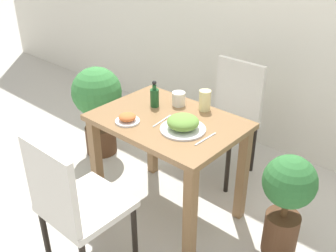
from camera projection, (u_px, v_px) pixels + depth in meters
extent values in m
plane|color=#B7B2A8|center=(168.00, 209.00, 2.78)|extent=(16.00, 16.00, 0.00)
cube|color=olive|center=(168.00, 121.00, 2.44)|extent=(0.91, 0.65, 0.04)
cube|color=olive|center=(97.00, 164.00, 2.67)|extent=(0.06, 0.06, 0.69)
cube|color=olive|center=(190.00, 218.00, 2.20)|extent=(0.06, 0.06, 0.69)
cube|color=olive|center=(152.00, 134.00, 3.03)|extent=(0.06, 0.06, 0.69)
cube|color=olive|center=(242.00, 175.00, 2.56)|extent=(0.06, 0.06, 0.69)
cube|color=silver|center=(87.00, 206.00, 2.16)|extent=(0.42, 0.42, 0.04)
cube|color=silver|center=(51.00, 187.00, 1.92)|extent=(0.40, 0.04, 0.44)
cylinder|color=black|center=(134.00, 233.00, 2.29)|extent=(0.03, 0.03, 0.40)
cylinder|color=black|center=(95.00, 207.00, 2.49)|extent=(0.03, 0.03, 0.40)
cylinder|color=black|center=(46.00, 238.00, 2.26)|extent=(0.03, 0.03, 0.40)
cube|color=silver|center=(223.00, 125.00, 2.98)|extent=(0.42, 0.42, 0.04)
cube|color=silver|center=(239.00, 89.00, 2.99)|extent=(0.40, 0.04, 0.44)
cylinder|color=black|center=(189.00, 151.00, 3.07)|extent=(0.03, 0.03, 0.40)
cylinder|color=black|center=(227.00, 169.00, 2.86)|extent=(0.03, 0.03, 0.40)
cylinder|color=black|center=(216.00, 134.00, 3.31)|extent=(0.03, 0.03, 0.40)
cylinder|color=black|center=(253.00, 149.00, 3.10)|extent=(0.03, 0.03, 0.40)
cylinder|color=white|center=(183.00, 129.00, 2.30)|extent=(0.27, 0.27, 0.01)
ellipsoid|color=olive|center=(183.00, 122.00, 2.28)|extent=(0.19, 0.19, 0.08)
cylinder|color=white|center=(128.00, 121.00, 2.39)|extent=(0.15, 0.15, 0.01)
ellipsoid|color=#CC6633|center=(127.00, 117.00, 2.38)|extent=(0.11, 0.11, 0.05)
cylinder|color=silver|center=(179.00, 99.00, 2.59)|extent=(0.09, 0.09, 0.09)
cylinder|color=beige|center=(205.00, 100.00, 2.51)|extent=(0.08, 0.08, 0.13)
cylinder|color=#194C23|center=(155.00, 98.00, 2.56)|extent=(0.06, 0.06, 0.12)
cylinder|color=#194C23|center=(154.00, 87.00, 2.53)|extent=(0.03, 0.03, 0.03)
sphere|color=black|center=(154.00, 83.00, 2.51)|extent=(0.03, 0.03, 0.03)
cube|color=silver|center=(162.00, 121.00, 2.40)|extent=(0.03, 0.18, 0.00)
cube|color=silver|center=(206.00, 139.00, 2.21)|extent=(0.01, 0.18, 0.00)
cylinder|color=#51331E|center=(101.00, 139.00, 3.40)|extent=(0.26, 0.26, 0.24)
cylinder|color=brown|center=(99.00, 121.00, 3.31)|extent=(0.05, 0.05, 0.12)
sphere|color=#387F3D|center=(97.00, 92.00, 3.19)|extent=(0.41, 0.41, 0.41)
cylinder|color=#51331E|center=(280.00, 233.00, 2.38)|extent=(0.21, 0.21, 0.28)
cylinder|color=brown|center=(285.00, 209.00, 2.29)|extent=(0.04, 0.04, 0.09)
sphere|color=#2D6B33|center=(290.00, 182.00, 2.19)|extent=(0.31, 0.31, 0.31)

